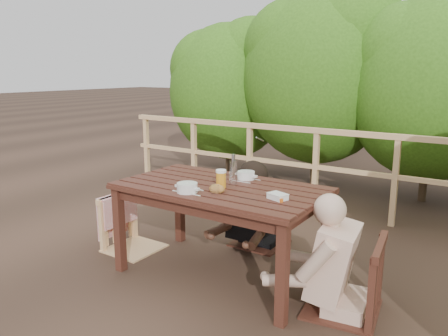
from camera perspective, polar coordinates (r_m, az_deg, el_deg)
The scene contains 16 objects.
ground at distance 3.77m, azimuth -0.43°, elevation -13.62°, with size 60.00×60.00×0.00m, color #452F23.
table at distance 3.62m, azimuth -0.44°, elevation -8.27°, with size 1.63×0.92×0.75m, color #391B13.
chair_left at distance 4.17m, azimuth -11.80°, elevation -4.18°, with size 0.48×0.48×0.96m, color tan.
chair_far at distance 4.23m, azimuth 4.75°, elevation -3.71°, with size 0.48×0.48×0.96m, color #391B13.
chair_right at distance 3.16m, azimuth 15.54°, elevation -9.16°, with size 0.52×0.52×1.04m, color #391B13.
woman at distance 4.20m, azimuth 4.92°, elevation -1.45°, with size 0.52×0.64×1.30m, color black, non-canonical shape.
diner_right at distance 3.09m, azimuth 16.26°, elevation -6.26°, with size 0.56×0.69×1.38m, color #D8AB93, non-canonical shape.
railing at distance 5.29m, azimuth 11.77°, elevation -0.34°, with size 5.60×0.10×1.01m, color tan.
hedge_row at distance 6.19m, azimuth 20.24°, elevation 14.03°, with size 6.60×1.60×3.80m, color #2F5B14, non-canonical shape.
soup_near at distance 3.30m, azimuth -4.79°, elevation -2.69°, with size 0.26×0.26×0.09m, color white.
soup_far at distance 3.69m, azimuth 2.88°, elevation -1.05°, with size 0.25×0.25×0.08m, color white.
bread_roll at distance 3.30m, azimuth -0.93°, elevation -2.76°, with size 0.13×0.10×0.07m, color #AA683C.
beer_glass at distance 3.42m, azimuth -0.39°, elevation -1.52°, with size 0.08×0.08×0.16m, color orange.
bottle at distance 3.50m, azimuth 1.22°, elevation -0.29°, with size 0.06×0.06×0.26m, color silver.
tumbler at distance 3.26m, azimuth -1.18°, elevation -2.94°, with size 0.07×0.07×0.08m, color white.
butter_tub at distance 3.14m, azimuth 6.97°, elevation -3.80°, with size 0.14×0.10×0.06m, color silver.
Camera 1 is at (1.89, -2.80, 1.66)m, focal length 35.24 mm.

